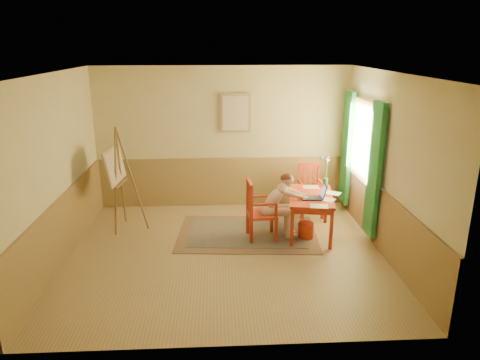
{
  "coord_description": "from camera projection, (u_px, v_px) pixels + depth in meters",
  "views": [
    {
      "loc": [
        -0.12,
        -6.37,
        3.2
      ],
      "look_at": [
        0.25,
        0.55,
        1.05
      ],
      "focal_mm": 33.08,
      "sensor_mm": 36.0,
      "label": 1
    }
  ],
  "objects": [
    {
      "name": "figure",
      "position": [
        279.0,
        203.0,
        7.44
      ],
      "size": [
        0.86,
        0.39,
        1.14
      ],
      "color": "beige",
      "rests_on": "room"
    },
    {
      "name": "laptop",
      "position": [
        316.0,
        196.0,
        7.36
      ],
      "size": [
        0.42,
        0.26,
        0.25
      ],
      "color": "#1E2338",
      "rests_on": "table"
    },
    {
      "name": "wall_portrait",
      "position": [
        235.0,
        113.0,
        8.58
      ],
      "size": [
        0.6,
        0.05,
        0.76
      ],
      "color": "tan",
      "rests_on": "room"
    },
    {
      "name": "rug",
      "position": [
        247.0,
        233.0,
        7.75
      ],
      "size": [
        2.51,
        1.77,
        0.02
      ],
      "color": "#8C7251",
      "rests_on": "room"
    },
    {
      "name": "papers",
      "position": [
        322.0,
        196.0,
        7.48
      ],
      "size": [
        0.7,
        1.2,
        0.0
      ],
      "color": "white",
      "rests_on": "table"
    },
    {
      "name": "room",
      "position": [
        225.0,
        169.0,
        6.61
      ],
      "size": [
        5.04,
        4.54,
        2.84
      ],
      "color": "tan",
      "rests_on": "ground"
    },
    {
      "name": "chair_back",
      "position": [
        310.0,
        190.0,
        8.5
      ],
      "size": [
        0.45,
        0.47,
        0.99
      ],
      "color": "red",
      "rests_on": "room"
    },
    {
      "name": "easel",
      "position": [
        117.0,
        170.0,
        7.67
      ],
      "size": [
        0.65,
        0.83,
        1.86
      ],
      "color": "olive",
      "rests_on": "room"
    },
    {
      "name": "chair_left",
      "position": [
        259.0,
        210.0,
        7.42
      ],
      "size": [
        0.5,
        0.49,
        1.03
      ],
      "color": "red",
      "rests_on": "room"
    },
    {
      "name": "vase",
      "position": [
        326.0,
        172.0,
        7.96
      ],
      "size": [
        0.19,
        0.27,
        0.55
      ],
      "color": "#3F724C",
      "rests_on": "table"
    },
    {
      "name": "wainscot",
      "position": [
        225.0,
        206.0,
        7.64
      ],
      "size": [
        5.0,
        4.5,
        1.0
      ],
      "color": "#9E7F4B",
      "rests_on": "room"
    },
    {
      "name": "window",
      "position": [
        361.0,
        153.0,
        7.8
      ],
      "size": [
        0.12,
        2.01,
        2.2
      ],
      "color": "white",
      "rests_on": "room"
    },
    {
      "name": "wastebasket",
      "position": [
        306.0,
        230.0,
        7.55
      ],
      "size": [
        0.31,
        0.31,
        0.28
      ],
      "primitive_type": "cylinder",
      "rotation": [
        0.0,
        0.0,
        0.22
      ],
      "color": "#A03015",
      "rests_on": "room"
    },
    {
      "name": "table",
      "position": [
        311.0,
        200.0,
        7.56
      ],
      "size": [
        0.91,
        1.3,
        0.72
      ],
      "color": "red",
      "rests_on": "room"
    }
  ]
}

